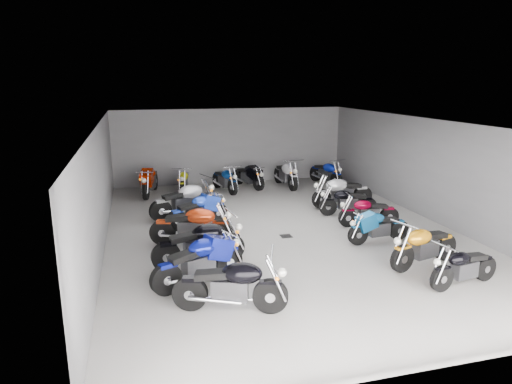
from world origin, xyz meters
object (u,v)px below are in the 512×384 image
at_px(motorcycle_left_e, 198,211).
at_px(motorcycle_left_f, 185,201).
at_px(motorcycle_back_b, 184,181).
at_px(motorcycle_back_d, 248,176).
at_px(motorcycle_back_e, 286,174).
at_px(motorcycle_left_c, 200,244).
at_px(motorcycle_back_c, 225,179).
at_px(motorcycle_left_d, 193,226).
at_px(motorcycle_back_a, 150,181).
at_px(motorcycle_right_b, 424,246).
at_px(motorcycle_right_d, 368,212).
at_px(motorcycle_right_a, 464,267).
at_px(motorcycle_right_c, 378,227).
at_px(motorcycle_left_a, 231,285).
at_px(motorcycle_right_f, 342,192).
at_px(motorcycle_right_e, 347,201).
at_px(motorcycle_left_b, 200,261).
at_px(motorcycle_back_f, 326,173).
at_px(drain_grate, 286,236).

distance_m(motorcycle_left_e, motorcycle_left_f, 1.08).
distance_m(motorcycle_back_b, motorcycle_back_d, 2.71).
bearing_deg(motorcycle_back_e, motorcycle_back_d, -14.44).
distance_m(motorcycle_left_c, motorcycle_back_c, 7.57).
distance_m(motorcycle_left_d, motorcycle_back_a, 6.12).
distance_m(motorcycle_right_b, motorcycle_right_d, 3.15).
height_order(motorcycle_left_f, motorcycle_right_a, motorcycle_left_f).
height_order(motorcycle_right_a, motorcycle_right_c, motorcycle_right_c).
relative_size(motorcycle_left_a, motorcycle_left_d, 0.97).
bearing_deg(motorcycle_left_f, motorcycle_back_b, 154.69).
distance_m(motorcycle_right_f, motorcycle_back_c, 4.86).
bearing_deg(motorcycle_left_c, motorcycle_right_a, 57.40).
relative_size(motorcycle_back_a, motorcycle_back_b, 1.14).
bearing_deg(motorcycle_back_b, motorcycle_right_e, 148.71).
bearing_deg(motorcycle_left_b, motorcycle_right_e, 104.29).
xyz_separation_m(motorcycle_left_a, motorcycle_back_b, (0.17, 9.87, -0.05)).
xyz_separation_m(motorcycle_right_a, motorcycle_right_e, (-0.03, 5.60, 0.02)).
height_order(motorcycle_right_e, motorcycle_back_f, motorcycle_back_f).
relative_size(motorcycle_right_c, motorcycle_back_d, 0.95).
relative_size(motorcycle_left_b, motorcycle_back_e, 0.93).
distance_m(motorcycle_right_d, motorcycle_right_e, 1.26).
relative_size(motorcycle_right_b, motorcycle_right_c, 1.12).
distance_m(drain_grate, motorcycle_right_d, 2.77).
height_order(motorcycle_left_d, motorcycle_back_d, motorcycle_left_d).
relative_size(motorcycle_right_e, motorcycle_back_e, 0.84).
height_order(motorcycle_right_a, motorcycle_back_e, motorcycle_back_e).
bearing_deg(motorcycle_left_f, motorcycle_left_d, -21.22).
bearing_deg(motorcycle_back_c, drain_grate, 81.69).
bearing_deg(motorcycle_right_c, motorcycle_back_e, -1.04).
distance_m(motorcycle_right_f, motorcycle_back_f, 3.62).
xyz_separation_m(motorcycle_right_a, motorcycle_back_c, (-3.31, 9.89, 0.05)).
xyz_separation_m(motorcycle_left_f, motorcycle_right_a, (5.26, -6.72, -0.11)).
height_order(motorcycle_right_b, motorcycle_back_f, motorcycle_right_b).
bearing_deg(motorcycle_back_b, motorcycle_right_a, 127.16).
relative_size(motorcycle_left_f, motorcycle_right_d, 1.19).
height_order(motorcycle_left_d, motorcycle_right_b, motorcycle_left_d).
bearing_deg(motorcycle_right_b, motorcycle_left_e, 31.98).
bearing_deg(motorcycle_right_f, motorcycle_back_e, 12.61).
height_order(motorcycle_left_e, motorcycle_right_e, motorcycle_left_e).
distance_m(drain_grate, motorcycle_left_b, 3.85).
relative_size(motorcycle_left_c, motorcycle_right_f, 1.00).
xyz_separation_m(motorcycle_right_e, motorcycle_back_c, (-3.28, 4.30, 0.03)).
height_order(motorcycle_right_e, motorcycle_back_c, motorcycle_back_c).
relative_size(motorcycle_left_d, motorcycle_right_b, 1.06).
bearing_deg(motorcycle_back_f, motorcycle_right_b, 67.84).
relative_size(motorcycle_left_a, motorcycle_right_c, 1.15).
bearing_deg(motorcycle_right_e, motorcycle_back_a, 64.74).
height_order(motorcycle_left_f, motorcycle_right_f, motorcycle_left_f).
height_order(motorcycle_left_b, motorcycle_back_b, motorcycle_left_b).
relative_size(motorcycle_back_c, motorcycle_back_d, 1.03).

